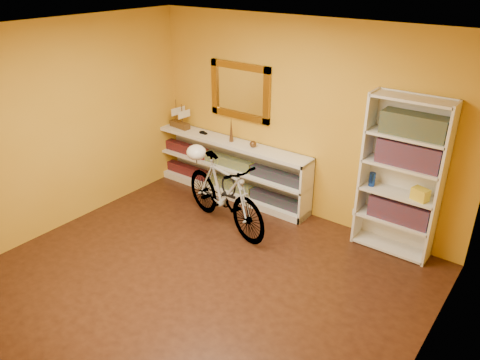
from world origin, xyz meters
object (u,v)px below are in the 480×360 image
Objects in this scene: console_unit at (230,168)px; bookcase at (401,178)px; helmet at (196,152)px; bicycle at (224,193)px.

console_unit is 2.51m from bookcase.
bookcase is at bearing 13.98° from helmet.
console_unit is at bearing -179.42° from bookcase.
bicycle is (-1.94, -0.80, -0.47)m from bookcase.
bicycle is (0.52, -0.77, 0.06)m from console_unit.
bookcase reaches higher than helmet.
bicycle is at bearing -15.24° from helmet.
bicycle is at bearing -157.63° from bookcase.
bookcase reaches higher than bicycle.
bookcase is (2.46, 0.03, 0.52)m from console_unit.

